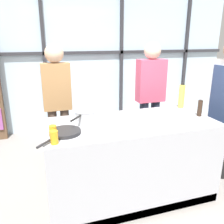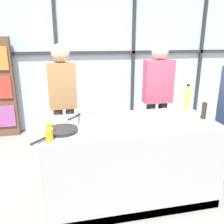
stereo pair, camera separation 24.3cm
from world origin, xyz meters
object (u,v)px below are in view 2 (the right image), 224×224
object	(u,v)px
spectator_center_left	(158,94)
mixing_bowl	(179,125)
juice_glass_far	(50,129)
white_plate	(163,115)
pepper_grinder	(204,110)
oil_bottle	(187,98)
spectator_far_left	(63,97)
saucepan	(85,116)
frying_pan	(62,130)
juice_glass_near	(49,135)

from	to	relation	value
spectator_center_left	mixing_bowl	bearing A→B (deg)	77.76
spectator_center_left	juice_glass_far	size ratio (longest dim) A/B	14.80
white_plate	pepper_grinder	distance (m)	0.46
mixing_bowl	oil_bottle	distance (m)	0.73
spectator_far_left	oil_bottle	bearing A→B (deg)	158.45
saucepan	juice_glass_far	distance (m)	0.48
saucepan	white_plate	xyz separation A→B (m)	(0.93, 0.02, -0.07)
white_plate	oil_bottle	distance (m)	0.45
pepper_grinder	spectator_far_left	bearing A→B (deg)	147.77
spectator_center_left	oil_bottle	distance (m)	0.63
white_plate	juice_glass_far	xyz separation A→B (m)	(-1.29, -0.34, 0.05)
mixing_bowl	juice_glass_far	bearing A→B (deg)	176.09
oil_bottle	juice_glass_far	size ratio (longest dim) A/B	2.78
spectator_center_left	frying_pan	bearing A→B (deg)	36.35
mixing_bowl	juice_glass_near	xyz separation A→B (m)	(-1.28, -0.05, 0.02)
white_plate	spectator_center_left	bearing A→B (deg)	72.13
oil_bottle	pepper_grinder	distance (m)	0.37
mixing_bowl	white_plate	bearing A→B (deg)	88.58
spectator_far_left	oil_bottle	distance (m)	1.66
juice_glass_near	mixing_bowl	bearing A→B (deg)	2.34
juice_glass_near	frying_pan	bearing A→B (deg)	61.11
pepper_grinder	spectator_center_left	bearing A→B (deg)	98.87
spectator_center_left	white_plate	world-z (taller)	spectator_center_left
spectator_far_left	pepper_grinder	world-z (taller)	spectator_far_left
spectator_far_left	juice_glass_far	xyz separation A→B (m)	(-0.14, -1.11, -0.04)
saucepan	pepper_grinder	size ratio (longest dim) A/B	1.53
frying_pan	saucepan	xyz separation A→B (m)	(0.25, 0.25, 0.05)
spectator_center_left	frying_pan	xyz separation A→B (m)	(-1.43, -1.05, -0.06)
mixing_bowl	pepper_grinder	distance (m)	0.47
spectator_far_left	mixing_bowl	bearing A→B (deg)	133.50
pepper_grinder	juice_glass_near	distance (m)	1.72
spectator_far_left	juice_glass_near	distance (m)	1.26
saucepan	spectator_center_left	bearing A→B (deg)	34.16
pepper_grinder	juice_glass_far	size ratio (longest dim) A/B	1.86
oil_bottle	juice_glass_far	xyz separation A→B (m)	(-1.69, -0.50, -0.10)
spectator_far_left	juice_glass_far	distance (m)	1.12
mixing_bowl	juice_glass_near	distance (m)	1.28
pepper_grinder	white_plate	bearing A→B (deg)	153.22
mixing_bowl	oil_bottle	size ratio (longest dim) A/B	0.68
spectator_far_left	frying_pan	bearing A→B (deg)	88.19
oil_bottle	saucepan	bearing A→B (deg)	-171.77
spectator_far_left	spectator_center_left	distance (m)	1.40
white_plate	mixing_bowl	bearing A→B (deg)	-91.42
saucepan	pepper_grinder	distance (m)	1.34
white_plate	saucepan	bearing A→B (deg)	-178.47
spectator_far_left	white_plate	bearing A→B (deg)	146.00
white_plate	juice_glass_near	world-z (taller)	juice_glass_near
spectator_far_left	white_plate	distance (m)	1.39
spectator_far_left	white_plate	world-z (taller)	spectator_far_left
white_plate	mixing_bowl	xyz separation A→B (m)	(-0.01, -0.43, 0.03)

